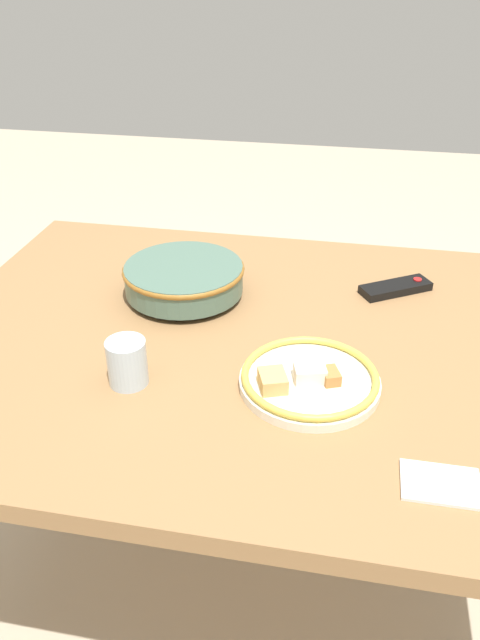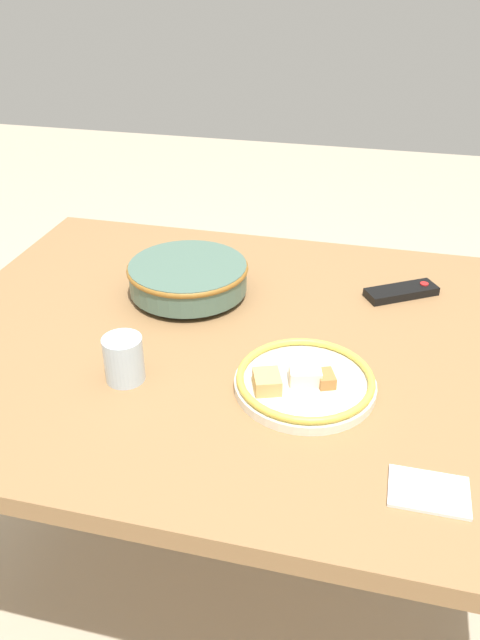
{
  "view_description": "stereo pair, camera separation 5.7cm",
  "coord_description": "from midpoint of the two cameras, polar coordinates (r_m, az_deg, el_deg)",
  "views": [
    {
      "loc": [
        0.18,
        -1.09,
        1.43
      ],
      "look_at": [
        -0.03,
        0.0,
        0.75
      ],
      "focal_mm": 35.0,
      "sensor_mm": 36.0,
      "label": 1
    },
    {
      "loc": [
        0.24,
        -1.08,
        1.43
      ],
      "look_at": [
        -0.03,
        0.0,
        0.75
      ],
      "focal_mm": 35.0,
      "sensor_mm": 36.0,
      "label": 2
    }
  ],
  "objects": [
    {
      "name": "dining_table",
      "position": [
        1.36,
        -0.16,
        -4.08
      ],
      "size": [
        1.39,
        1.05,
        0.71
      ],
      "color": "olive",
      "rests_on": "ground_plane"
    },
    {
      "name": "folded_napkin",
      "position": [
        1.03,
        16.33,
        -14.23
      ],
      "size": [
        0.12,
        0.08,
        0.01
      ],
      "color": "white",
      "rests_on": "dining_table"
    },
    {
      "name": "food_plate",
      "position": [
        1.18,
        4.91,
        -5.46
      ],
      "size": [
        0.27,
        0.27,
        0.05
      ],
      "color": "silver",
      "rests_on": "dining_table"
    },
    {
      "name": "ground_plane",
      "position": [
        1.81,
        -0.13,
        -20.82
      ],
      "size": [
        8.0,
        8.0,
        0.0
      ],
      "primitive_type": "plane",
      "color": "#B7A88E"
    },
    {
      "name": "tv_remote",
      "position": [
        1.53,
        13.0,
        2.87
      ],
      "size": [
        0.18,
        0.14,
        0.02
      ],
      "rotation": [
        0.0,
        0.0,
        5.27
      ],
      "color": "black",
      "rests_on": "dining_table"
    },
    {
      "name": "noodle_bowl",
      "position": [
        1.46,
        -6.27,
        3.83
      ],
      "size": [
        0.28,
        0.28,
        0.08
      ],
      "color": "#4C6B5B",
      "rests_on": "dining_table"
    },
    {
      "name": "drinking_glass",
      "position": [
        1.19,
        -11.64,
        -3.83
      ],
      "size": [
        0.08,
        0.08,
        0.09
      ],
      "color": "silver",
      "rests_on": "dining_table"
    }
  ]
}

